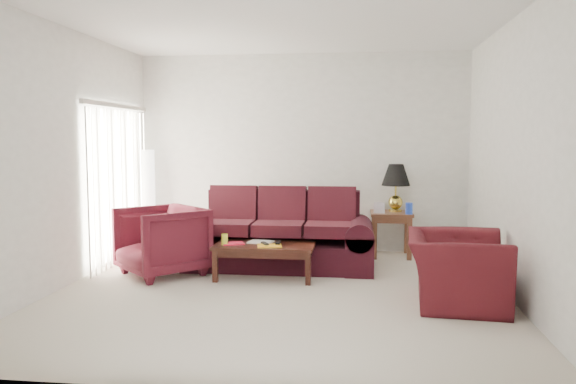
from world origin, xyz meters
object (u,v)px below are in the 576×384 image
at_px(floor_lamp, 148,200).
at_px(coffee_table, 265,261).
at_px(armchair_left, 162,241).
at_px(armchair_right, 456,269).
at_px(end_table, 391,234).
at_px(sofa, 280,230).

height_order(floor_lamp, coffee_table, floor_lamp).
bearing_deg(armchair_left, armchair_right, 30.19).
xyz_separation_m(floor_lamp, armchair_right, (4.21, -2.34, -0.42)).
xyz_separation_m(end_table, coffee_table, (-1.62, -1.54, -0.11)).
relative_size(armchair_right, coffee_table, 0.93).
bearing_deg(floor_lamp, end_table, 0.27).
xyz_separation_m(sofa, armchair_right, (2.04, -1.43, -0.14)).
bearing_deg(armchair_right, floor_lamp, 66.00).
bearing_deg(floor_lamp, coffee_table, -36.34).
distance_m(armchair_left, coffee_table, 1.34).
relative_size(end_table, armchair_right, 0.58).
distance_m(sofa, end_table, 1.78).
bearing_deg(armchair_left, end_table, 71.22).
height_order(end_table, floor_lamp, floor_lamp).
relative_size(sofa, floor_lamp, 1.56).
relative_size(sofa, armchair_right, 2.18).
height_order(end_table, armchair_left, armchair_left).
distance_m(end_table, floor_lamp, 3.71).
bearing_deg(end_table, floor_lamp, -179.73).
distance_m(armchair_left, armchair_right, 3.57).
relative_size(floor_lamp, armchair_right, 1.39).
xyz_separation_m(sofa, armchair_left, (-1.42, -0.59, -0.07)).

